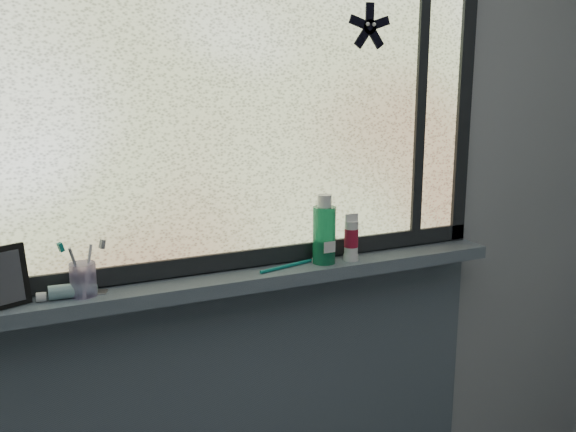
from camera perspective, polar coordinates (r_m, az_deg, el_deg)
The scene contains 14 objects.
wall_back at distance 1.89m, azimuth -4.07°, elevation 2.33°, with size 3.00×0.01×2.50m, color #9EA3A8.
windowsill at distance 1.88m, azimuth -3.13°, elevation -5.55°, with size 1.62×0.14×0.04m, color slate.
sill_apron at distance 2.14m, azimuth -3.57°, elevation -18.19°, with size 1.62×0.02×0.98m, color slate.
window_pane at distance 1.84m, azimuth -3.94°, elevation 10.84°, with size 1.50×0.01×1.00m, color silver.
frame_bottom at distance 1.91m, azimuth -3.68°, elevation -3.72°, with size 1.60×0.03×0.05m, color black.
frame_right at distance 2.23m, azimuth 15.32°, elevation 10.73°, with size 0.05×0.03×1.10m, color black.
frame_mullion at distance 2.13m, azimuth 11.65°, elevation 10.85°, with size 0.04×0.03×1.00m, color black.
starfish_sticker at distance 2.01m, azimuth 7.25°, elevation 16.34°, with size 0.15×0.02×0.15m, color black, non-canonical shape.
vanity_mirror at distance 1.72m, azimuth -24.06°, elevation -5.02°, with size 0.12×0.06×0.15m, color black.
toothpaste_tube at distance 1.75m, azimuth -18.71°, elevation -6.29°, with size 0.21×0.04×0.04m, color silver, non-canonical shape.
toothbrush_cup at distance 1.74m, azimuth -17.75°, elevation -5.40°, with size 0.07×0.07×0.09m, color #BBA9E0.
toothbrush_lying at distance 1.91m, azimuth -0.13°, elevation -4.40°, with size 0.24×0.02×0.02m, color #0C736D, non-canonical shape.
mouthwash_bottle at distance 1.93m, azimuth 3.24°, elevation -1.17°, with size 0.07×0.07×0.17m, color #1C935E.
cream_tube at distance 1.97m, azimuth 5.65°, elevation -1.75°, with size 0.04×0.04×0.10m, color silver.
Camera 1 is at (-0.66, -0.43, 1.58)m, focal length 40.00 mm.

